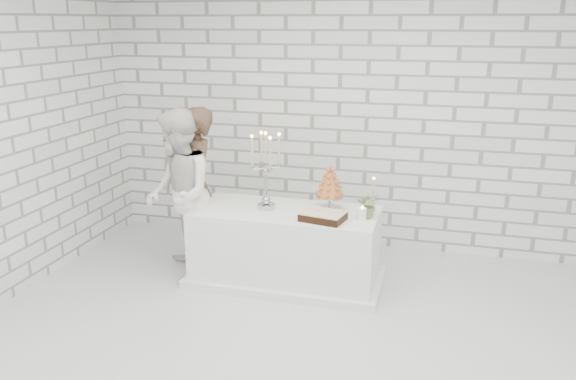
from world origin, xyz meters
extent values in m
cube|color=silver|center=(0.00, 0.00, 0.00)|extent=(6.00, 5.00, 0.01)
cube|color=white|center=(0.00, 2.50, 1.50)|extent=(6.00, 0.01, 3.00)
cube|color=white|center=(0.00, -2.50, 1.50)|extent=(6.00, 0.01, 3.00)
cube|color=white|center=(-0.60, 1.29, 0.38)|extent=(1.80, 0.80, 0.75)
imported|color=#3C291F|center=(-1.62, 1.48, 0.85)|extent=(0.55, 0.70, 1.69)
imported|color=white|center=(-1.66, 1.13, 0.86)|extent=(0.97, 1.05, 1.73)
cube|color=black|center=(-0.19, 1.10, 0.79)|extent=(0.44, 0.35, 0.08)
cylinder|color=white|center=(0.16, 1.19, 0.81)|extent=(0.09, 0.09, 0.12)
cylinder|color=#C6B693|center=(0.22, 1.49, 0.91)|extent=(0.07, 0.07, 0.32)
imported|color=#5B7734|center=(0.21, 1.30, 0.87)|extent=(0.24, 0.22, 0.25)
camera|label=1|loc=(0.84, -3.89, 2.54)|focal=36.25mm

